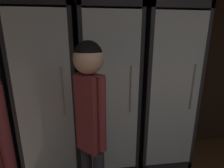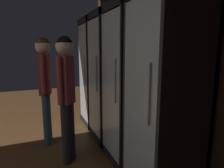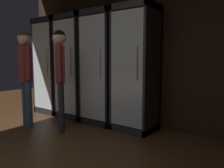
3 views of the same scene
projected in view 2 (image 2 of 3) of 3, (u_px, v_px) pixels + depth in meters
name	position (u px, v px, depth m)	size (l,w,h in m)	color
wall_back	(204.00, 54.00, 1.78)	(6.00, 0.06, 2.80)	black
cooler_far_left	(99.00, 74.00, 3.73)	(0.64, 0.59, 1.99)	black
cooler_left	(113.00, 79.00, 3.10)	(0.64, 0.59, 1.99)	black
cooler_center	(134.00, 86.00, 2.47)	(0.64, 0.59, 1.99)	black
cooler_right	(168.00, 99.00, 1.85)	(0.64, 0.59, 1.99)	#2B2B30
shopper_near	(45.00, 80.00, 2.85)	(0.32, 0.21, 1.60)	#384C66
shopper_far	(66.00, 83.00, 2.37)	(0.23, 0.22, 1.59)	#2D2D38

